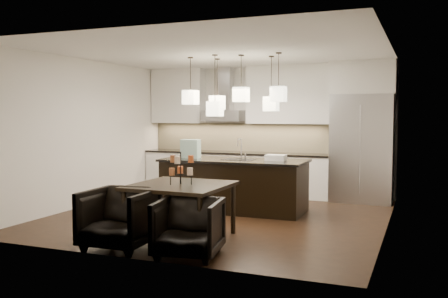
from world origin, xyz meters
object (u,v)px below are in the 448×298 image
at_px(refrigerator, 362,148).
at_px(armchair_left, 119,219).
at_px(island_body, 234,186).
at_px(armchair_right, 188,228).
at_px(dining_table, 181,211).

xyz_separation_m(refrigerator, armchair_left, (-2.54, -4.79, -0.68)).
distance_m(island_body, armchair_right, 3.05).
bearing_deg(refrigerator, dining_table, -116.70).
height_order(refrigerator, armchair_left, refrigerator).
bearing_deg(armchair_right, armchair_left, 169.54).
distance_m(dining_table, armchair_right, 0.93).
relative_size(dining_table, armchair_right, 1.63).
height_order(island_body, armchair_right, island_body).
bearing_deg(armchair_left, armchair_right, -3.09).
xyz_separation_m(island_body, armchair_left, (-0.48, -2.98, -0.05)).
bearing_deg(armchair_right, refrigerator, 62.76).
distance_m(refrigerator, dining_table, 4.55).
bearing_deg(refrigerator, island_body, -138.71).
xyz_separation_m(refrigerator, armchair_right, (-1.52, -4.80, -0.71)).
bearing_deg(armchair_right, dining_table, 112.80).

